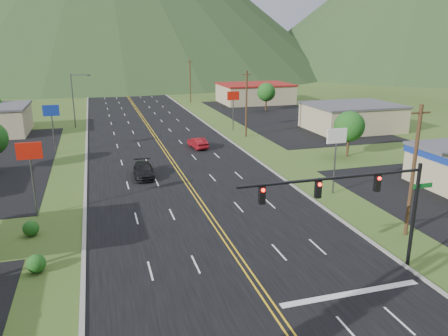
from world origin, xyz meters
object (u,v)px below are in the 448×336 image
object	(u,v)px
car_red_far	(198,143)
streetlight_west	(75,97)
car_dark_mid	(144,171)
traffic_signal	(362,195)

from	to	relation	value
car_red_far	streetlight_west	bearing A→B (deg)	-59.38
streetlight_west	car_red_far	xyz separation A→B (m)	(16.28, -20.30, -4.45)
car_dark_mid	car_red_far	size ratio (longest dim) A/B	1.15
car_dark_mid	car_red_far	xyz separation A→B (m)	(8.67, 11.27, -0.01)
traffic_signal	car_dark_mid	distance (m)	27.01
streetlight_west	car_red_far	distance (m)	26.39
streetlight_west	car_dark_mid	distance (m)	32.77
streetlight_west	car_dark_mid	size ratio (longest dim) A/B	1.76
traffic_signal	car_dark_mid	xyz separation A→B (m)	(-10.56, 24.44, -4.59)
traffic_signal	car_red_far	size ratio (longest dim) A/B	2.95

